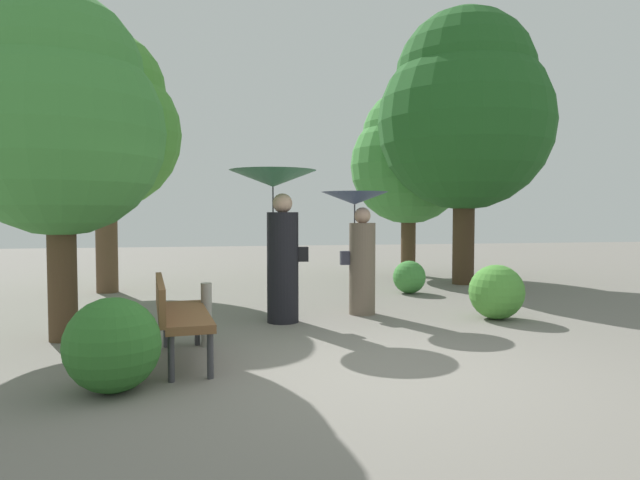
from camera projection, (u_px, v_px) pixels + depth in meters
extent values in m
plane|color=slate|center=(378.00, 370.00, 5.34)|extent=(40.00, 40.00, 0.00)
cylinder|color=black|center=(283.00, 267.00, 7.63)|extent=(0.43, 0.43, 1.50)
sphere|color=tan|center=(283.00, 203.00, 7.58)|extent=(0.27, 0.27, 0.27)
cylinder|color=#333338|center=(273.00, 219.00, 7.58)|extent=(0.02, 0.02, 0.86)
cone|color=#33724C|center=(273.00, 179.00, 7.56)|extent=(1.18, 1.18, 0.22)
cube|color=black|center=(303.00, 254.00, 7.64)|extent=(0.14, 0.10, 0.20)
cylinder|color=#6B5B4C|center=(362.00, 269.00, 8.24)|extent=(0.38, 0.38, 1.34)
sphere|color=tan|center=(362.00, 216.00, 8.20)|extent=(0.24, 0.24, 0.24)
cylinder|color=#333338|center=(355.00, 230.00, 8.20)|extent=(0.02, 0.02, 0.73)
cone|color=#38476B|center=(355.00, 198.00, 8.18)|extent=(0.98, 0.98, 0.18)
cube|color=#333342|center=(345.00, 258.00, 8.21)|extent=(0.14, 0.10, 0.20)
cylinder|color=#38383D|center=(210.00, 354.00, 5.04)|extent=(0.06, 0.06, 0.44)
cylinder|color=#38383D|center=(171.00, 357.00, 4.94)|extent=(0.06, 0.06, 0.44)
cylinder|color=#38383D|center=(197.00, 326.00, 6.32)|extent=(0.06, 0.06, 0.44)
cylinder|color=#38383D|center=(166.00, 328.00, 6.22)|extent=(0.06, 0.06, 0.44)
cube|color=brown|center=(186.00, 316.00, 5.62)|extent=(0.61, 1.54, 0.08)
cube|color=brown|center=(160.00, 298.00, 5.54)|extent=(0.23, 1.50, 0.35)
cylinder|color=#4C3823|center=(61.00, 202.00, 6.49)|extent=(0.32, 0.32, 3.23)
sphere|color=#428C3D|center=(59.00, 132.00, 6.45)|extent=(2.40, 2.40, 2.40)
sphere|color=#428C3D|center=(58.00, 75.00, 6.42)|extent=(1.92, 1.92, 1.92)
cylinder|color=#4C3823|center=(409.00, 202.00, 13.32)|extent=(0.35, 0.35, 3.48)
sphere|color=#428C3D|center=(409.00, 165.00, 13.28)|extent=(2.76, 2.76, 2.76)
sphere|color=#428C3D|center=(409.00, 136.00, 13.25)|extent=(2.21, 2.21, 2.21)
cylinder|color=brown|center=(106.00, 187.00, 10.41)|extent=(0.39, 0.39, 3.94)
sphere|color=#4C9338|center=(105.00, 134.00, 10.37)|extent=(2.78, 2.78, 2.78)
sphere|color=#4C9338|center=(104.00, 91.00, 10.33)|extent=(2.23, 2.23, 2.23)
cylinder|color=#42301E|center=(464.00, 177.00, 11.64)|extent=(0.45, 0.45, 4.46)
sphere|color=#235B23|center=(465.00, 123.00, 11.58)|extent=(3.59, 3.59, 3.59)
sphere|color=#235B23|center=(465.00, 79.00, 11.54)|extent=(2.87, 2.87, 2.87)
sphere|color=#428C3D|center=(409.00, 277.00, 10.36)|extent=(0.60, 0.60, 0.60)
sphere|color=#4C9338|center=(497.00, 292.00, 7.85)|extent=(0.77, 0.77, 0.77)
sphere|color=#2D6B28|center=(113.00, 345.00, 4.65)|extent=(0.79, 0.79, 0.79)
cylinder|color=gray|center=(207.00, 315.00, 6.25)|extent=(0.12, 0.12, 0.71)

